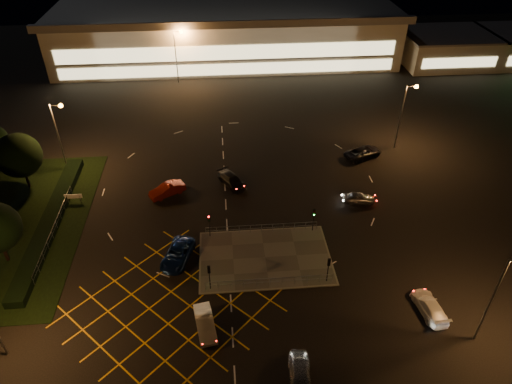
{
  "coord_description": "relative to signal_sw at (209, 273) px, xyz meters",
  "views": [
    {
      "loc": [
        -2.06,
        -37.94,
        35.44
      ],
      "look_at": [
        1.82,
        7.61,
        2.0
      ],
      "focal_mm": 32.0,
      "sensor_mm": 36.0,
      "label": 1
    }
  ],
  "objects": [
    {
      "name": "streetlight_nw",
      "position": [
        -19.56,
        23.99,
        4.2
      ],
      "size": [
        1.78,
        0.56,
        10.03
      ],
      "color": "slate",
      "rests_on": "ground"
    },
    {
      "name": "signal_nw",
      "position": [
        0.0,
        7.99,
        0.0
      ],
      "size": [
        0.28,
        0.3,
        3.15
      ],
      "color": "black",
      "rests_on": "pedestrian_island"
    },
    {
      "name": "car_approach_white",
      "position": [
        21.03,
        -4.64,
        -1.65
      ],
      "size": [
        2.52,
        5.1,
        1.43
      ],
      "primitive_type": "imported",
      "rotation": [
        0.0,
        0.0,
        3.25
      ],
      "color": "silver",
      "rests_on": "ground"
    },
    {
      "name": "grass_verge",
      "position": [
        -24.0,
        11.99,
        -2.33
      ],
      "size": [
        18.0,
        30.0,
        0.08
      ],
      "primitive_type": "cube",
      "color": "black",
      "rests_on": "ground"
    },
    {
      "name": "supermarket",
      "position": [
        4.0,
        67.95,
        2.95
      ],
      "size": [
        72.0,
        26.5,
        10.5
      ],
      "color": "beige",
      "rests_on": "ground"
    },
    {
      "name": "tree_c",
      "position": [
        -24.0,
        19.99,
        2.59
      ],
      "size": [
        5.76,
        5.76,
        7.84
      ],
      "color": "black",
      "rests_on": "ground"
    },
    {
      "name": "streetlight_far_left",
      "position": [
        -5.56,
        53.99,
        4.2
      ],
      "size": [
        1.78,
        0.56,
        10.03
      ],
      "color": "slate",
      "rests_on": "ground"
    },
    {
      "name": "hedge",
      "position": [
        -19.0,
        11.99,
        -1.87
      ],
      "size": [
        2.0,
        26.0,
        1.0
      ],
      "primitive_type": "cube",
      "color": "black",
      "rests_on": "ground"
    },
    {
      "name": "car_east_grey",
      "position": [
        22.4,
        23.65,
        -1.59
      ],
      "size": [
        6.15,
        4.67,
        1.55
      ],
      "primitive_type": "imported",
      "rotation": [
        0.0,
        0.0,
        2.0
      ],
      "color": "black",
      "rests_on": "ground"
    },
    {
      "name": "streetlight_far_right",
      "position": [
        34.44,
        55.99,
        4.2
      ],
      "size": [
        1.78,
        0.56,
        10.03
      ],
      "color": "slate",
      "rests_on": "ground"
    },
    {
      "name": "streetlight_ne",
      "position": [
        28.44,
        25.99,
        4.2
      ],
      "size": [
        1.78,
        0.56,
        10.03
      ],
      "color": "slate",
      "rests_on": "ground"
    },
    {
      "name": "car_circ_red",
      "position": [
        -5.5,
        16.72,
        -1.59
      ],
      "size": [
        4.92,
        3.82,
        1.56
      ],
      "primitive_type": "imported",
      "rotation": [
        0.0,
        0.0,
        5.24
      ],
      "color": "maroon",
      "rests_on": "ground"
    },
    {
      "name": "signal_se",
      "position": [
        12.0,
        0.0,
        0.0
      ],
      "size": [
        0.28,
        0.3,
        3.15
      ],
      "rotation": [
        0.0,
        0.0,
        3.14
      ],
      "color": "black",
      "rests_on": "pedestrian_island"
    },
    {
      "name": "signal_ne",
      "position": [
        12.0,
        7.99,
        0.0
      ],
      "size": [
        0.28,
        0.3,
        3.15
      ],
      "color": "black",
      "rests_on": "pedestrian_island"
    },
    {
      "name": "car_queue_white",
      "position": [
        -0.48,
        -4.79,
        -1.62
      ],
      "size": [
        2.35,
        4.72,
        1.49
      ],
      "primitive_type": "imported",
      "rotation": [
        0.0,
        0.0,
        0.18
      ],
      "color": "#BEBEBE",
      "rests_on": "ground"
    },
    {
      "name": "signal_sw",
      "position": [
        0.0,
        0.0,
        0.0
      ],
      "size": [
        0.28,
        0.3,
        3.15
      ],
      "rotation": [
        0.0,
        0.0,
        3.14
      ],
      "color": "black",
      "rests_on": "pedestrian_island"
    },
    {
      "name": "car_left_blue",
      "position": [
        -3.5,
        4.58,
        -1.59
      ],
      "size": [
        4.05,
        6.06,
        1.54
      ],
      "primitive_type": "imported",
      "rotation": [
        0.0,
        0.0,
        5.99
      ],
      "color": "navy",
      "rests_on": "ground"
    },
    {
      "name": "car_near_silver",
      "position": [
        7.42,
        -10.78,
        -1.58
      ],
      "size": [
        2.3,
        4.77,
        1.57
      ],
      "primitive_type": "imported",
      "rotation": [
        0.0,
        0.0,
        6.18
      ],
      "color": "#999CA0",
      "rests_on": "ground"
    },
    {
      "name": "car_right_silver",
      "position": [
        18.94,
        13.05,
        -1.69
      ],
      "size": [
        4.12,
        2.04,
        1.35
      ],
      "primitive_type": "imported",
      "rotation": [
        0.0,
        0.0,
        1.46
      ],
      "color": "#999B9F",
      "rests_on": "ground"
    },
    {
      "name": "ground",
      "position": [
        4.0,
        5.99,
        -2.37
      ],
      "size": [
        180.0,
        180.0,
        0.0
      ],
      "primitive_type": "plane",
      "color": "black",
      "rests_on": "ground"
    },
    {
      "name": "pedestrian_island",
      "position": [
        6.0,
        3.99,
        -2.31
      ],
      "size": [
        14.0,
        9.0,
        0.12
      ],
      "primitive_type": "cube",
      "color": "#4C4944",
      "rests_on": "ground"
    },
    {
      "name": "streetlight_se",
      "position": [
        24.44,
        -8.01,
        4.2
      ],
      "size": [
        1.78,
        0.56,
        10.03
      ],
      "color": "slate",
      "rests_on": "ground"
    },
    {
      "name": "car_far_dkgrey",
      "position": [
        2.95,
        18.33,
        -1.65
      ],
      "size": [
        4.25,
        5.31,
        1.44
      ],
      "primitive_type": "imported",
      "rotation": [
        0.0,
        0.0,
        0.53
      ],
      "color": "black",
      "rests_on": "ground"
    },
    {
      "name": "retail_unit_a",
      "position": [
        50.0,
        59.97,
        0.85
      ],
      "size": [
        18.8,
        14.8,
        6.35
      ],
      "color": "beige",
      "rests_on": "ground"
    }
  ]
}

